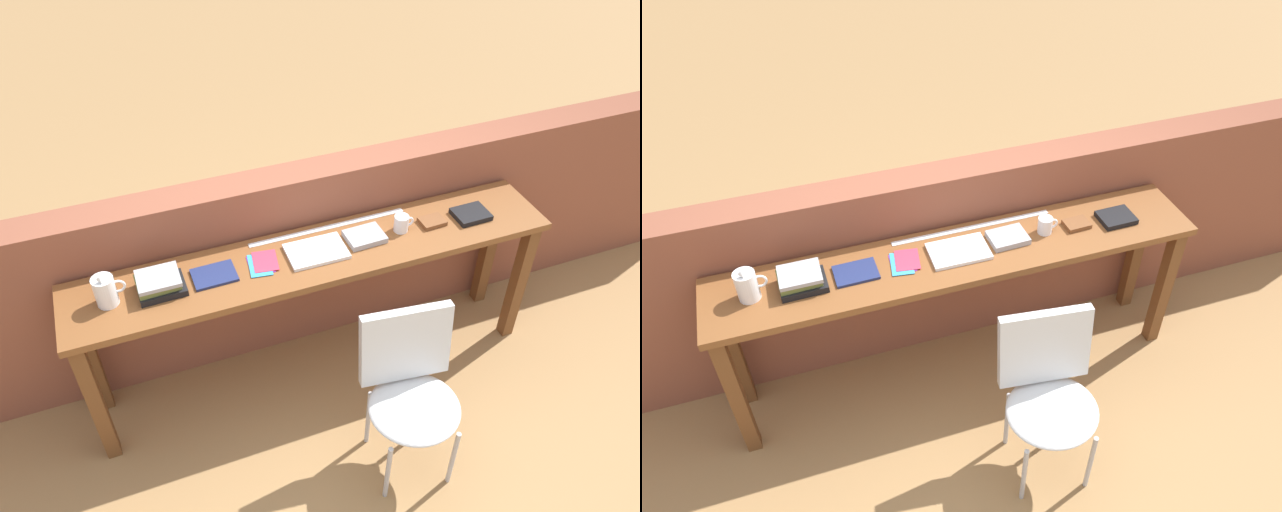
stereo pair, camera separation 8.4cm
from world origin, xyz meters
TOP-DOWN VIEW (x-y plane):
  - ground_plane at (0.00, 0.00)m, footprint 40.00×40.00m
  - brick_wall_back at (0.00, 0.64)m, footprint 6.00×0.20m
  - sideboard at (0.00, 0.30)m, footprint 2.50×0.44m
  - chair_white_moulded at (0.22, -0.38)m, footprint 0.49×0.50m
  - pitcher_white at (-1.01, 0.31)m, footprint 0.14×0.10m
  - book_stack_leftmost at (-0.77, 0.31)m, footprint 0.22×0.18m
  - magazine_cycling at (-0.52, 0.31)m, footprint 0.21×0.16m
  - pamphlet_pile_colourful at (-0.28, 0.32)m, footprint 0.17×0.19m
  - book_open_centre at (-0.00, 0.30)m, footprint 0.30×0.21m
  - book_grey_hardcover at (0.27, 0.32)m, footprint 0.20×0.16m
  - mug at (0.48, 0.32)m, footprint 0.11×0.08m
  - leather_journal_brown at (0.66, 0.31)m, footprint 0.13×0.10m
  - book_repair_rightmost at (0.88, 0.29)m, footprint 0.19×0.15m
  - ruler_metal_back_edge at (0.13, 0.47)m, footprint 0.86×0.03m

SIDE VIEW (x-z plane):
  - ground_plane at x=0.00m, z-range 0.00..0.00m
  - chair_white_moulded at x=0.22m, z-range 0.08..0.97m
  - brick_wall_back at x=0.00m, z-range 0.00..1.15m
  - sideboard at x=0.00m, z-range 0.30..1.18m
  - ruler_metal_back_edge at x=0.13m, z-range 0.88..0.88m
  - pamphlet_pile_colourful at x=-0.28m, z-range 0.88..0.89m
  - magazine_cycling at x=-0.52m, z-range 0.88..0.89m
  - book_open_centre at x=0.00m, z-range 0.88..0.90m
  - leather_journal_brown at x=0.66m, z-range 0.88..0.90m
  - book_repair_rightmost at x=0.88m, z-range 0.88..0.91m
  - book_grey_hardcover at x=0.27m, z-range 0.88..0.91m
  - book_stack_leftmost at x=-0.77m, z-range 0.88..0.96m
  - mug at x=0.48m, z-range 0.88..0.97m
  - pitcher_white at x=-1.01m, z-range 0.87..1.05m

